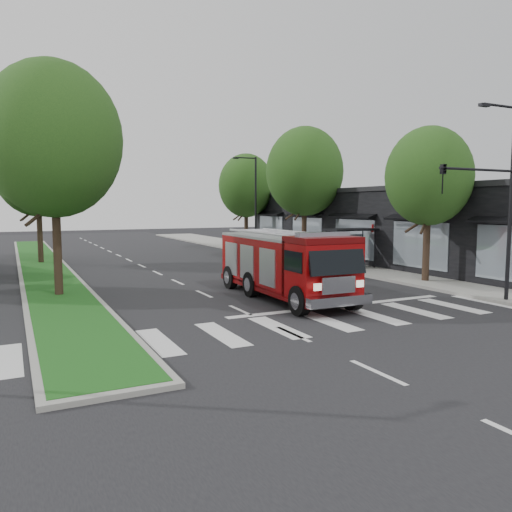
{
  "coord_description": "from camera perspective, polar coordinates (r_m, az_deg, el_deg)",
  "views": [
    {
      "loc": [
        -7.79,
        -17.18,
        4.0
      ],
      "look_at": [
        1.9,
        2.49,
        1.8
      ],
      "focal_mm": 35.0,
      "sensor_mm": 36.0,
      "label": 1
    }
  ],
  "objects": [
    {
      "name": "ground",
      "position": [
        19.28,
        -1.81,
        -6.25
      ],
      "size": [
        140.0,
        140.0,
        0.0
      ],
      "primitive_type": "plane",
      "color": "black",
      "rests_on": "ground"
    },
    {
      "name": "sidewalk_right",
      "position": [
        34.14,
        10.44,
        -0.97
      ],
      "size": [
        5.0,
        80.0,
        0.15
      ],
      "primitive_type": "cube",
      "color": "gray",
      "rests_on": "ground"
    },
    {
      "name": "median",
      "position": [
        35.44,
        -23.17,
        -1.09
      ],
      "size": [
        3.0,
        50.0,
        0.15
      ],
      "color": "gray",
      "rests_on": "ground"
    },
    {
      "name": "storefront_row",
      "position": [
        36.81,
        16.15,
        3.16
      ],
      "size": [
        8.0,
        30.0,
        5.0
      ],
      "primitive_type": "cube",
      "color": "black",
      "rests_on": "ground"
    },
    {
      "name": "bus_shelter",
      "position": [
        31.71,
        10.62,
        2.08
      ],
      "size": [
        3.2,
        1.6,
        2.61
      ],
      "color": "black",
      "rests_on": "ground"
    },
    {
      "name": "tree_right_near",
      "position": [
        27.24,
        19.13,
        8.59
      ],
      "size": [
        4.4,
        4.4,
        8.05
      ],
      "color": "black",
      "rests_on": "ground"
    },
    {
      "name": "tree_right_mid",
      "position": [
        36.74,
        5.58,
        9.58
      ],
      "size": [
        5.6,
        5.6,
        9.72
      ],
      "color": "black",
      "rests_on": "ground"
    },
    {
      "name": "tree_right_far",
      "position": [
        45.51,
        -1.14,
        8.04
      ],
      "size": [
        5.0,
        5.0,
        8.73
      ],
      "color": "black",
      "rests_on": "ground"
    },
    {
      "name": "tree_median_near",
      "position": [
        23.41,
        -22.18,
        12.21
      ],
      "size": [
        5.8,
        5.8,
        10.16
      ],
      "color": "black",
      "rests_on": "ground"
    },
    {
      "name": "tree_median_far",
      "position": [
        37.3,
        -23.74,
        9.07
      ],
      "size": [
        5.6,
        5.6,
        9.72
      ],
      "color": "black",
      "rests_on": "ground"
    },
    {
      "name": "streetlight_right_near",
      "position": [
        22.14,
        25.79,
        6.89
      ],
      "size": [
        4.08,
        0.22,
        8.0
      ],
      "color": "black",
      "rests_on": "ground"
    },
    {
      "name": "streetlight_right_far",
      "position": [
        41.36,
        -0.23,
        6.39
      ],
      "size": [
        2.11,
        0.2,
        8.0
      ],
      "color": "black",
      "rests_on": "ground"
    },
    {
      "name": "fire_engine",
      "position": [
        21.66,
        3.22,
        -1.03
      ],
      "size": [
        2.85,
        8.79,
        3.03
      ],
      "rotation": [
        0.0,
        0.0,
        -0.02
      ],
      "color": "#520405",
      "rests_on": "ground"
    }
  ]
}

